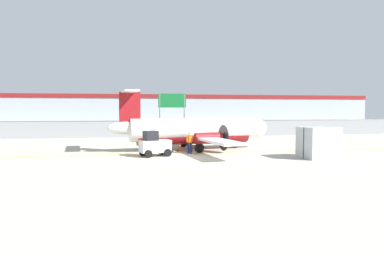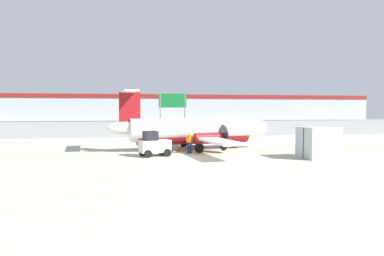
{
  "view_description": "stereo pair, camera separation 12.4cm",
  "coord_description": "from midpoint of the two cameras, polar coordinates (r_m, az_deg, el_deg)",
  "views": [
    {
      "loc": [
        -5.22,
        -24.51,
        3.43
      ],
      "look_at": [
        -0.14,
        5.31,
        1.8
      ],
      "focal_mm": 32.0,
      "sensor_mm": 36.0,
      "label": 1
    },
    {
      "loc": [
        -5.1,
        -24.53,
        3.43
      ],
      "look_at": [
        -0.14,
        5.31,
        1.8
      ],
      "focal_mm": 32.0,
      "sensor_mm": 36.0,
      "label": 2
    }
  ],
  "objects": [
    {
      "name": "perimeter_fence",
      "position": [
        42.9,
        -2.75,
        -0.01
      ],
      "size": [
        98.0,
        0.1,
        2.1
      ],
      "color": "gray",
      "rests_on": "ground"
    },
    {
      "name": "traffic_cone_near_right",
      "position": [
        28.6,
        -2.15,
        -3.18
      ],
      "size": [
        0.36,
        0.36,
        0.64
      ],
      "color": "orange",
      "rests_on": "ground"
    },
    {
      "name": "traffic_cone_near_left",
      "position": [
        33.13,
        6.42,
        -2.33
      ],
      "size": [
        0.36,
        0.36,
        0.64
      ],
      "color": "orange",
      "rests_on": "ground"
    },
    {
      "name": "parked_car_3",
      "position": [
        59.89,
        7.8,
        0.63
      ],
      "size": [
        4.27,
        2.15,
        1.58
      ],
      "rotation": [
        0.0,
        0.0,
        3.19
      ],
      "color": "black",
      "rests_on": "parking_lot_strip"
    },
    {
      "name": "background_building",
      "position": [
        72.7,
        -5.61,
        2.94
      ],
      "size": [
        91.0,
        8.1,
        6.5
      ],
      "color": "#A8B2BC",
      "rests_on": "ground"
    },
    {
      "name": "commuter_airplane",
      "position": [
        29.41,
        0.68,
        -0.48
      ],
      "size": [
        14.33,
        16.06,
        4.92
      ],
      "rotation": [
        0.0,
        0.0,
        0.15
      ],
      "color": "white",
      "rests_on": "ground"
    },
    {
      "name": "parked_car_2",
      "position": [
        49.85,
        1.38,
        0.17
      ],
      "size": [
        4.33,
        2.28,
        1.58
      ],
      "rotation": [
        0.0,
        0.0,
        -0.08
      ],
      "color": "red",
      "rests_on": "parking_lot_strip"
    },
    {
      "name": "parked_car_0",
      "position": [
        52.77,
        -16.97,
        0.2
      ],
      "size": [
        4.38,
        2.41,
        1.58
      ],
      "rotation": [
        0.0,
        0.0,
        3.27
      ],
      "color": "#B28C19",
      "rests_on": "parking_lot_strip"
    },
    {
      "name": "ground_crew_worker",
      "position": [
        26.7,
        -0.52,
        -2.24
      ],
      "size": [
        0.55,
        0.4,
        1.7
      ],
      "rotation": [
        0.0,
        0.0,
        4.91
      ],
      "color": "#191E4C",
      "rests_on": "ground"
    },
    {
      "name": "parking_lot_strip",
      "position": [
        54.37,
        -4.21,
        -0.48
      ],
      "size": [
        98.0,
        17.0,
        0.12
      ],
      "color": "#38383A",
      "rests_on": "ground"
    },
    {
      "name": "cargo_container",
      "position": [
        25.72,
        20.2,
        -2.3
      ],
      "size": [
        2.61,
        2.26,
        2.2
      ],
      "rotation": [
        0.0,
        0.0,
        0.11
      ],
      "color": "#B7BCC1",
      "rests_on": "ground"
    },
    {
      "name": "parked_car_1",
      "position": [
        60.08,
        -9.73,
        0.62
      ],
      "size": [
        4.21,
        2.02,
        1.58
      ],
      "rotation": [
        0.0,
        0.0,
        -0.01
      ],
      "color": "#19662D",
      "rests_on": "parking_lot_strip"
    },
    {
      "name": "baggage_tug",
      "position": [
        25.32,
        -6.41,
        -2.77
      ],
      "size": [
        2.55,
        1.94,
        1.88
      ],
      "rotation": [
        0.0,
        0.0,
        0.31
      ],
      "color": "silver",
      "rests_on": "ground"
    },
    {
      "name": "ground_plane",
      "position": [
        27.24,
        1.33,
        -4.14
      ],
      "size": [
        140.0,
        140.0,
        0.01
      ],
      "color": "#B2AD99"
    },
    {
      "name": "highway_sign",
      "position": [
        44.41,
        -3.41,
        3.99
      ],
      "size": [
        3.6,
        0.14,
        5.5
      ],
      "color": "slate",
      "rests_on": "ground"
    }
  ]
}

